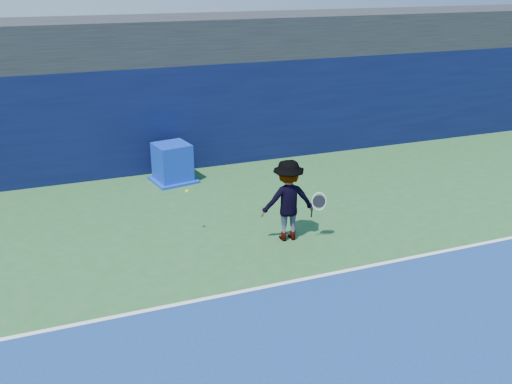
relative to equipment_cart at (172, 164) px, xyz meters
The scene contains 6 objects.
baseline 6.22m from the equipment_cart, 88.72° to the right, with size 24.00×0.10×0.01m, color white.
stadium_band 3.87m from the equipment_cart, 86.56° to the left, with size 36.00×3.00×1.20m, color black.
back_wall_assembly 1.65m from the equipment_cart, 84.10° to the left, with size 36.00×1.03×3.00m.
equipment_cart is the anchor object (origin of this frame).
tennis_player 4.72m from the equipment_cart, 71.46° to the right, with size 1.37×0.79×1.80m.
tennis_ball 3.58m from the equipment_cart, 97.62° to the right, with size 0.08×0.08×0.08m.
Camera 1 is at (-3.29, -5.51, 5.49)m, focal length 40.00 mm.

